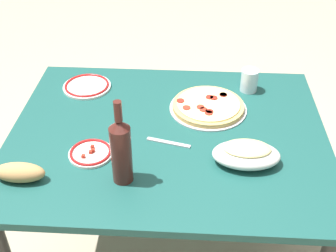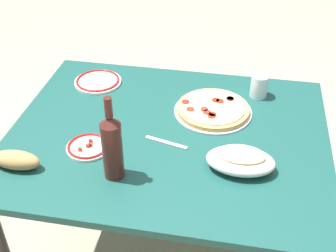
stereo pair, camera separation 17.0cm
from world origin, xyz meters
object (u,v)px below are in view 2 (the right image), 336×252
Objects in this scene: dining_table at (168,154)px; water_glass at (259,86)px; side_plate_far at (98,81)px; pepperoni_pizza at (213,109)px; wine_bottle at (112,146)px; side_plate_near at (88,147)px; bread_loaf at (16,160)px; baked_pasta_dish at (241,160)px.

water_glass is (0.34, 0.33, 0.16)m from dining_table.
pepperoni_pizza is at bearing -14.46° from side_plate_far.
dining_table is at bearing -135.39° from water_glass.
wine_bottle is 1.96× the size of side_plate_near.
dining_table is at bearing 29.33° from side_plate_near.
water_glass is 0.47× the size of side_plate_far.
bread_loaf is at bearing -142.41° from water_glass.
pepperoni_pizza is 0.54m from wine_bottle.
pepperoni_pizza reaches higher than dining_table.
dining_table is at bearing -38.97° from side_plate_far.
baked_pasta_dish is at bearing 14.74° from wine_bottle.
water_glass is at bearing 41.94° from pepperoni_pizza.
water_glass is at bearing 83.97° from baked_pasta_dish.
pepperoni_pizza is at bearing 37.02° from side_plate_near.
dining_table is 0.58m from bread_loaf.
water_glass is 0.78m from side_plate_near.
water_glass reaches higher than pepperoni_pizza.
water_glass is 0.72m from side_plate_far.
wine_bottle is 0.36m from bread_loaf.
pepperoni_pizza is 1.84× the size of bread_loaf.
dining_table is at bearing -132.60° from pepperoni_pizza.
baked_pasta_dish is (0.29, -0.16, 0.15)m from dining_table.
baked_pasta_dish reaches higher than dining_table.
dining_table is 0.51m from side_plate_far.
baked_pasta_dish is at bearing -0.90° from side_plate_near.
wine_bottle is 1.79× the size of bread_loaf.
dining_table is at bearing 63.51° from wine_bottle.
dining_table is 5.77× the size of side_plate_far.
baked_pasta_dish is 0.76× the size of wine_bottle.
wine_bottle is at bearing -116.49° from dining_table.
side_plate_near is (-0.43, -0.32, -0.01)m from pepperoni_pizza.
side_plate_near is 0.75× the size of side_plate_far.
pepperoni_pizza is 0.36m from baked_pasta_dish.
water_glass is 1.04m from bread_loaf.
baked_pasta_dish is 0.56m from side_plate_near.
pepperoni_pizza is 0.79m from bread_loaf.
bread_loaf is at bearing -175.81° from wine_bottle.
baked_pasta_dish is at bearing 10.06° from bread_loaf.
dining_table is 3.92× the size of wine_bottle.
baked_pasta_dish is 1.37× the size of bread_loaf.
water_glass is at bearing 1.81° from side_plate_far.
dining_table is 0.26m from pepperoni_pizza.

